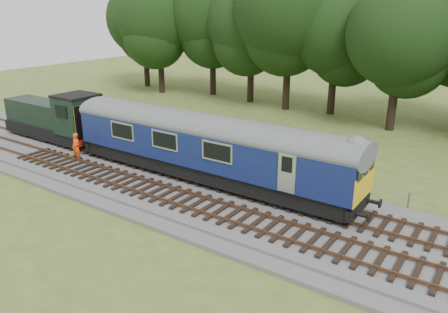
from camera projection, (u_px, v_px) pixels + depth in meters
The scene contains 9 objects.
ground at pixel (261, 213), 21.92m from camera, with size 120.00×120.00×0.00m, color #426324.
ballast at pixel (261, 210), 21.86m from camera, with size 70.00×7.00×0.35m, color #4C4C4F.
track_north at pixel (274, 196), 22.87m from camera, with size 67.20×2.40×0.21m.
track_south at pixel (244, 218), 20.54m from camera, with size 67.20×2.40×0.21m.
fence at pixel (299, 185), 25.41m from camera, with size 64.00×0.12×1.00m, color #6B6054, non-canonical shape.
tree_line at pixel (384, 122), 39.02m from camera, with size 70.00×8.00×18.00m, color black, non-canonical shape.
dmu_railcar at pixel (206, 142), 24.54m from camera, with size 18.05×2.86×3.88m.
shunter_loco at pixel (55, 119), 32.23m from camera, with size 8.92×2.60×3.38m.
worker at pixel (76, 147), 27.92m from camera, with size 0.69×0.45×1.88m, color #FF4A0D.
Camera 1 is at (9.73, -17.31, 9.87)m, focal length 35.00 mm.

